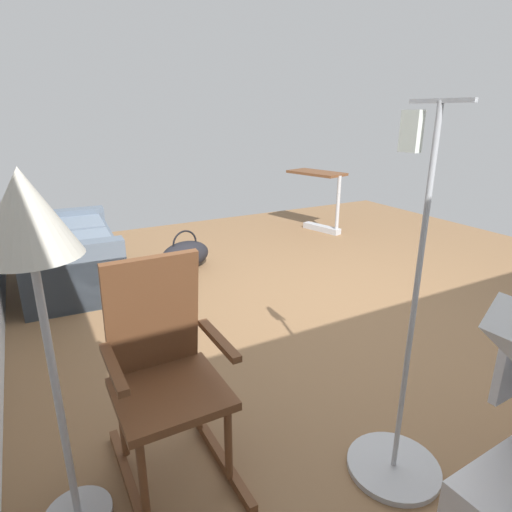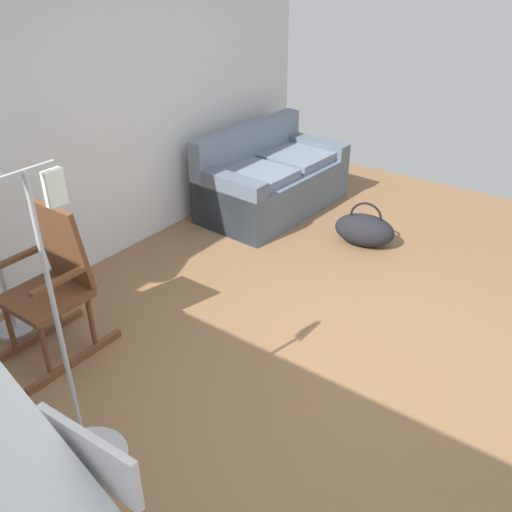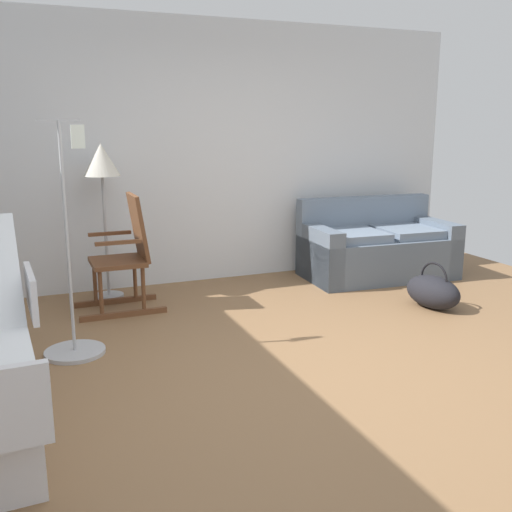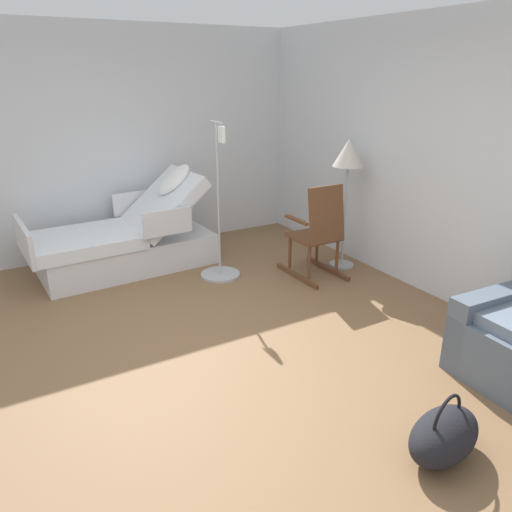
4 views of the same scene
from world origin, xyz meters
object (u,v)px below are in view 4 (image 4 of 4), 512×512
iv_pole (220,255)px  floor_lamp (348,162)px  duffel_bag (444,435)px  hospital_bed (126,242)px  rocking_chair (318,234)px

iv_pole → floor_lamp: bearing=72.2°
duffel_bag → iv_pole: (-3.15, 0.08, 0.10)m
hospital_bed → rocking_chair: bearing=53.2°
hospital_bed → duffel_bag: (3.92, 0.74, -0.16)m
rocking_chair → floor_lamp: floor_lamp is taller
hospital_bed → floor_lamp: 2.67m
hospital_bed → rocking_chair: 2.20m
floor_lamp → iv_pole: 1.74m
floor_lamp → duffel_bag: size_ratio=2.42×
rocking_chair → floor_lamp: bearing=103.4°
hospital_bed → duffel_bag: bearing=10.7°
hospital_bed → rocking_chair: size_ratio=2.00×
duffel_bag → rocking_chair: bearing=158.7°
iv_pole → hospital_bed: bearing=-132.8°
rocking_chair → iv_pole: size_ratio=0.62×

